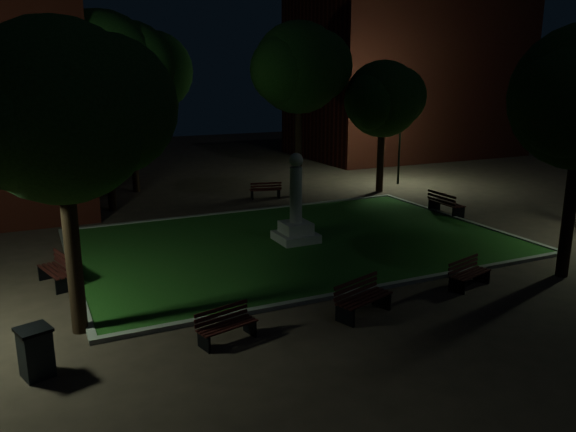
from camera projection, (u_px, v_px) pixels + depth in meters
The scene contains 18 objects.
ground at pixel (322, 259), 18.59m from camera, with size 80.00×80.00×0.00m, color #3C2D24.
lawn at pixel (296, 242), 20.34m from camera, with size 15.00×10.00×0.08m, color #225119.
lawn_kerb at pixel (296, 241), 20.33m from camera, with size 15.40×10.40×0.12m.
monument at pixel (296, 217), 20.11m from camera, with size 1.40×1.40×3.20m.
building_far at pixel (406, 74), 42.12m from camera, with size 16.00×10.00×12.00m, color #4C170F.
tree_west at pixel (64, 112), 12.09m from camera, with size 4.94×4.03×7.16m.
tree_north_wl at pixel (105, 68), 23.76m from camera, with size 5.90×4.82×8.61m.
tree_north_er at pixel (301, 68), 26.80m from camera, with size 5.35×4.37×8.44m.
tree_ne at pixel (384, 99), 28.27m from camera, with size 4.72×3.85×6.67m.
tree_far_north at pixel (131, 73), 27.89m from camera, with size 6.16×5.03×8.53m.
lamppost_ne at pixel (400, 131), 30.70m from camera, with size 1.18×0.28×4.13m.
bench_near_left at pixel (362, 299), 14.14m from camera, with size 1.76×1.07×0.91m.
bench_near_right at pixel (468, 274), 16.06m from camera, with size 1.54×0.87×0.80m.
bench_west_near at pixel (226, 326), 12.76m from camera, with size 1.49×0.82×0.78m.
bench_left_side at pixel (58, 271), 16.16m from camera, with size 0.99×1.72×0.89m.
bench_right_side at pixel (445, 204), 24.38m from camera, with size 0.65×1.81×0.99m.
bench_far_side at pixel (266, 191), 27.61m from camera, with size 1.61×0.85×0.84m.
trash_bin at pixel (36, 352), 11.21m from camera, with size 0.77×0.77×1.05m.
Camera 1 is at (-8.57, -15.51, 5.90)m, focal length 35.00 mm.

